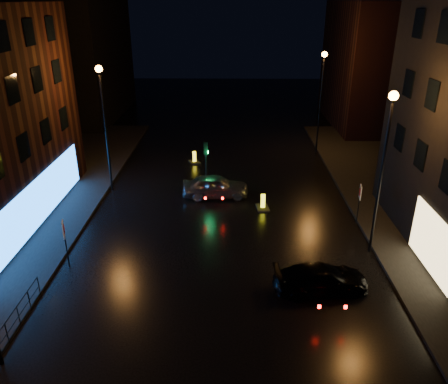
{
  "coord_description": "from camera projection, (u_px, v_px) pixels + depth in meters",
  "views": [
    {
      "loc": [
        0.48,
        -13.83,
        12.16
      ],
      "look_at": [
        0.13,
        7.24,
        2.8
      ],
      "focal_mm": 35.0,
      "sensor_mm": 36.0,
      "label": 1
    }
  ],
  "objects": [
    {
      "name": "silver_hatchback",
      "position": [
        215.0,
        186.0,
        29.0
      ],
      "size": [
        4.47,
        2.02,
        1.49
      ],
      "primitive_type": "imported",
      "rotation": [
        0.0,
        0.0,
        1.63
      ],
      "color": "#A4A6AB",
      "rests_on": "ground"
    },
    {
      "name": "road_sign_right",
      "position": [
        360.0,
        195.0,
        24.98
      ],
      "size": [
        0.16,
        0.59,
        2.45
      ],
      "rotation": [
        0.0,
        0.0,
        2.97
      ],
      "color": "black",
      "rests_on": "ground"
    },
    {
      "name": "building_far_left",
      "position": [
        79.0,
        51.0,
        46.96
      ],
      "size": [
        8.0,
        16.0,
        14.0
      ],
      "primitive_type": "cube",
      "color": "black",
      "rests_on": "ground"
    },
    {
      "name": "dark_sedan",
      "position": [
        321.0,
        279.0,
        19.62
      ],
      "size": [
        4.49,
        2.31,
        1.25
      ],
      "primitive_type": "imported",
      "rotation": [
        0.0,
        0.0,
        1.71
      ],
      "color": "black",
      "rests_on": "ground"
    },
    {
      "name": "bollard_near",
      "position": [
        263.0,
        205.0,
        27.52
      ],
      "size": [
        0.86,
        1.19,
        0.97
      ],
      "rotation": [
        0.0,
        0.0,
        0.11
      ],
      "color": "black",
      "rests_on": "ground"
    },
    {
      "name": "street_lamp_lfar",
      "position": [
        103.0,
        110.0,
        28.23
      ],
      "size": [
        0.44,
        0.44,
        8.37
      ],
      "color": "black",
      "rests_on": "ground"
    },
    {
      "name": "traffic_signal",
      "position": [
        206.0,
        183.0,
        30.19
      ],
      "size": [
        1.4,
        2.4,
        3.45
      ],
      "color": "black",
      "rests_on": "ground"
    },
    {
      "name": "street_lamp_rnear",
      "position": [
        385.0,
        151.0,
        20.69
      ],
      "size": [
        0.44,
        0.44,
        8.37
      ],
      "color": "black",
      "rests_on": "ground"
    },
    {
      "name": "guard_railing",
      "position": [
        6.0,
        329.0,
        16.49
      ],
      "size": [
        0.05,
        6.04,
        1.0
      ],
      "color": "black",
      "rests_on": "ground"
    },
    {
      "name": "building_far_right",
      "position": [
        375.0,
        65.0,
        44.16
      ],
      "size": [
        8.0,
        14.0,
        12.0
      ],
      "primitive_type": "cube",
      "color": "black",
      "rests_on": "ground"
    },
    {
      "name": "bollard_far",
      "position": [
        194.0,
        160.0,
        35.26
      ],
      "size": [
        1.09,
        1.28,
        0.94
      ],
      "rotation": [
        0.0,
        0.0,
        0.42
      ],
      "color": "black",
      "rests_on": "ground"
    },
    {
      "name": "road_sign_left",
      "position": [
        64.0,
        233.0,
        20.9
      ],
      "size": [
        0.25,
        0.59,
        2.5
      ],
      "rotation": [
        0.0,
        0.0,
        0.33
      ],
      "color": "black",
      "rests_on": "ground"
    },
    {
      "name": "street_lamp_rfar",
      "position": [
        322.0,
        88.0,
        35.31
      ],
      "size": [
        0.44,
        0.44,
        8.37
      ],
      "color": "black",
      "rests_on": "ground"
    },
    {
      "name": "ground",
      "position": [
        218.0,
        328.0,
        17.58
      ],
      "size": [
        120.0,
        120.0,
        0.0
      ],
      "primitive_type": "plane",
      "color": "black",
      "rests_on": "ground"
    }
  ]
}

